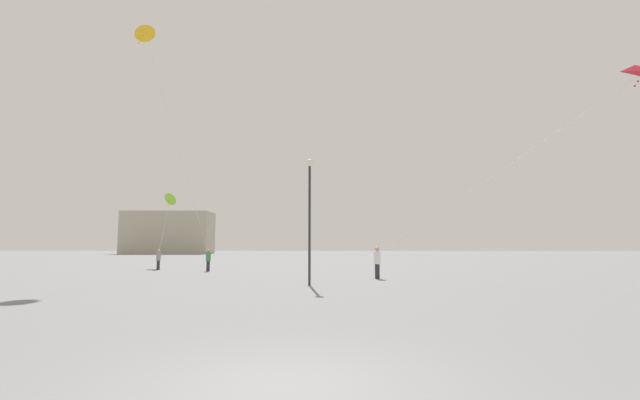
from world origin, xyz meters
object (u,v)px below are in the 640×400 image
object	(u,v)px
person_in_white	(377,261)
kite_lime_diamond	(171,199)
building_left_hall	(169,233)
lamppost_west	(310,202)
person_in_green	(208,259)
kite_amber_diamond	(145,35)
person_in_grey	(158,259)
kite_crimson_delta	(639,75)

from	to	relation	value
person_in_white	kite_lime_diamond	world-z (taller)	kite_lime_diamond
building_left_hall	lamppost_west	size ratio (longest dim) A/B	3.25
person_in_green	lamppost_west	distance (m)	14.00
person_in_white	lamppost_west	world-z (taller)	lamppost_west
kite_lime_diamond	building_left_hall	xyz separation A→B (m)	(-23.06, 60.30, -1.27)
building_left_hall	lamppost_west	distance (m)	86.15
person_in_white	kite_lime_diamond	xyz separation A→B (m)	(-17.07, 13.43, 5.04)
person_in_white	kite_amber_diamond	bearing A→B (deg)	150.25
kite_amber_diamond	lamppost_west	distance (m)	16.77
building_left_hall	person_in_grey	bearing A→B (deg)	-69.70
kite_amber_diamond	kite_crimson_delta	distance (m)	28.07
kite_amber_diamond	kite_crimson_delta	bearing A→B (deg)	-10.95
person_in_grey	lamppost_west	world-z (taller)	lamppost_west
building_left_hall	kite_lime_diamond	bearing A→B (deg)	-69.08
person_in_grey	lamppost_west	distance (m)	18.18
kite_lime_diamond	kite_amber_diamond	bearing A→B (deg)	-78.08
person_in_white	person_in_green	bearing A→B (deg)	125.30
kite_lime_diamond	lamppost_west	world-z (taller)	kite_lime_diamond
person_in_white	kite_crimson_delta	distance (m)	16.06
person_in_white	lamppost_west	bearing A→B (deg)	-154.45
person_in_green	person_in_grey	distance (m)	4.78
person_in_grey	kite_amber_diamond	xyz separation A→B (m)	(1.51, -7.26, 14.48)
kite_crimson_delta	kite_lime_diamond	bearing A→B (deg)	149.71
person_in_white	person_in_green	distance (m)	13.45
kite_amber_diamond	kite_crimson_delta	xyz separation A→B (m)	(27.09, -5.24, -5.14)
building_left_hall	lamppost_west	world-z (taller)	building_left_hall
person_in_grey	building_left_hall	distance (m)	69.54
person_in_green	building_left_hall	size ratio (longest dim) A/B	0.08
kite_lime_diamond	person_in_grey	bearing A→B (deg)	-77.87
person_in_grey	kite_amber_diamond	size ratio (longest dim) A/B	0.11
kite_crimson_delta	kite_amber_diamond	bearing A→B (deg)	169.05
person_in_white	building_left_hall	world-z (taller)	building_left_hall
person_in_grey	kite_crimson_delta	bearing A→B (deg)	-87.69
kite_lime_diamond	kite_crimson_delta	size ratio (longest dim) A/B	0.40
person_in_green	lamppost_west	bearing A→B (deg)	-175.60
person_in_green	kite_amber_diamond	world-z (taller)	kite_amber_diamond
building_left_hall	kite_crimson_delta	bearing A→B (deg)	-55.82
lamppost_west	person_in_grey	bearing A→B (deg)	133.92
person_in_white	building_left_hall	xyz separation A→B (m)	(-40.12, 73.73, 3.76)
person_in_white	building_left_hall	size ratio (longest dim) A/B	0.09
person_in_grey	kite_amber_diamond	world-z (taller)	kite_amber_diamond
lamppost_west	kite_amber_diamond	bearing A→B (deg)	152.64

